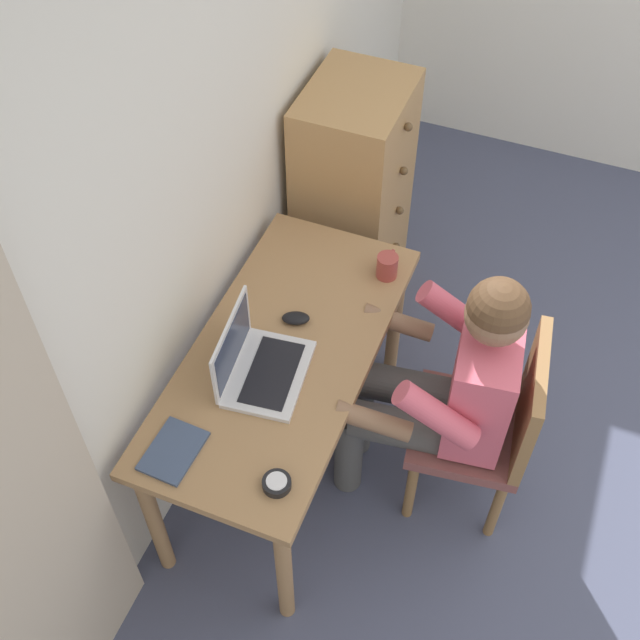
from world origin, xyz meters
TOP-DOWN VIEW (x-y plane):
  - wall_back at (0.00, 2.20)m, footprint 4.80×0.05m
  - curtain_panel at (-1.25, 2.13)m, footprint 0.60×0.03m
  - desk at (-0.26, 1.83)m, footprint 1.29×0.61m
  - dresser at (0.76, 1.94)m, footprint 0.52×0.44m
  - chair at (-0.12, 1.09)m, footprint 0.47×0.45m
  - person_seated at (-0.14, 1.27)m, footprint 0.58×0.62m
  - laptop at (-0.38, 1.87)m, footprint 0.37×0.29m
  - computer_mouse at (-0.12, 1.84)m, footprint 0.09×0.11m
  - desk_clock at (-0.75, 1.64)m, footprint 0.09×0.09m
  - notebook_pad at (-0.76, 1.99)m, footprint 0.22×0.16m
  - coffee_mug at (0.22, 1.61)m, footprint 0.12×0.08m

SIDE VIEW (x-z plane):
  - chair at x=-0.12m, z-range 0.05..0.91m
  - dresser at x=0.76m, z-range 0.00..1.10m
  - desk at x=-0.26m, z-range 0.26..0.97m
  - person_seated at x=-0.14m, z-range 0.07..1.25m
  - notebook_pad at x=-0.76m, z-range 0.72..0.73m
  - desk_clock at x=-0.75m, z-range 0.72..0.75m
  - computer_mouse at x=-0.12m, z-range 0.72..0.75m
  - coffee_mug at x=0.22m, z-range 0.72..0.81m
  - laptop at x=-0.38m, z-range 0.65..0.89m
  - curtain_panel at x=-1.25m, z-range 0.00..2.17m
  - wall_back at x=0.00m, z-range 0.00..2.50m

